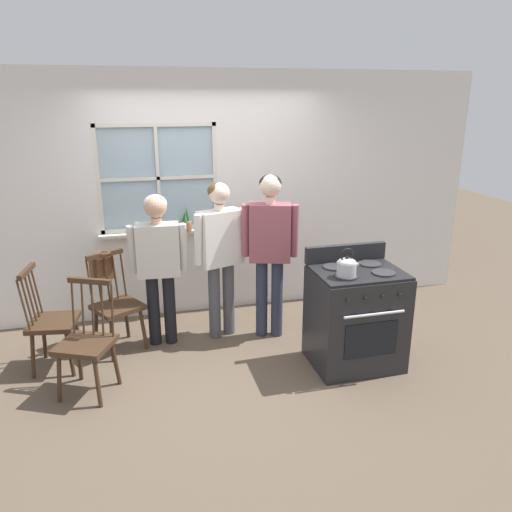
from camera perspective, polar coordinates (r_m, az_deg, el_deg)
The scene contains 12 objects.
ground_plane at distance 4.81m, azimuth -2.24°, elevation -12.35°, with size 16.00×16.00×0.00m, color brown.
wall_back at distance 5.64m, azimuth -5.15°, elevation 6.69°, with size 6.40×0.16×2.70m.
chair_by_window at distance 5.09m, azimuth -15.64°, elevation -5.57°, with size 0.56×0.55×0.98m.
chair_near_wall at distance 4.44m, azimuth -18.79°, elevation -9.46°, with size 0.55×0.54×0.98m.
chair_center_cluster at distance 4.94m, azimuth -22.38°, elevation -7.04°, with size 0.46×0.47×0.98m.
person_elderly_left at distance 4.93m, azimuth -11.10°, elevation 0.13°, with size 0.57×0.25×1.53m.
person_teen_center at distance 5.01m, azimuth -4.10°, elevation 1.30°, with size 0.60×0.35×1.62m.
person_adult_right at distance 4.98m, azimuth 1.59°, elevation 1.85°, with size 0.57×0.32×1.70m.
stove at distance 4.73m, azimuth 11.28°, elevation -6.80°, with size 0.80×0.68×1.08m.
kettle at distance 4.34m, azimuth 10.32°, elevation -1.15°, with size 0.21×0.17×0.25m.
potted_plant at distance 5.57m, azimuth -8.02°, elevation 3.75°, with size 0.13×0.13×0.29m.
handbag at distance 5.16m, azimuth -17.23°, elevation -1.18°, with size 0.24×0.25×0.31m.
Camera 1 is at (-0.87, -4.07, 2.41)m, focal length 35.00 mm.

